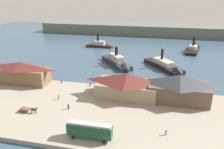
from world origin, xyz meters
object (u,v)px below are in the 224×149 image
(ferry_shed_customs_shed, at_px, (127,85))
(ferry_near_quay, at_px, (167,67))
(pedestrian_by_tram, at_px, (68,106))
(ferry_moored_west, at_px, (102,45))
(horse_cart, at_px, (28,109))
(pedestrian_at_waters_edge, at_px, (59,97))
(mooring_post_east, at_px, (90,84))
(ferry_moored_east, at_px, (193,49))
(ferry_shed_west_terminal, at_px, (22,72))
(street_tram, at_px, (90,130))
(ferry_shed_central_terminal, at_px, (179,88))
(mooring_post_center_west, at_px, (62,82))
(pedestrian_near_east_shed, at_px, (166,132))
(ferry_mid_harbor, at_px, (119,63))

(ferry_shed_customs_shed, relative_size, ferry_near_quay, 0.83)
(pedestrian_by_tram, distance_m, ferry_moored_west, 82.57)
(horse_cart, relative_size, pedestrian_at_waters_edge, 3.45)
(horse_cart, bearing_deg, pedestrian_at_waters_edge, 62.87)
(mooring_post_east, xyz_separation_m, ferry_moored_east, (43.31, 67.36, -0.42))
(ferry_shed_west_terminal, height_order, street_tram, ferry_shed_west_terminal)
(mooring_post_east, relative_size, ferry_moored_west, 0.05)
(mooring_post_east, bearing_deg, ferry_shed_west_terminal, -173.82)
(ferry_shed_central_terminal, relative_size, pedestrian_at_waters_edge, 11.46)
(pedestrian_by_tram, height_order, pedestrian_at_waters_edge, pedestrian_by_tram)
(mooring_post_center_west, xyz_separation_m, ferry_moored_west, (-1.25, 63.71, -0.33))
(ferry_shed_customs_shed, bearing_deg, horse_cart, -146.75)
(ferry_shed_customs_shed, distance_m, ferry_moored_east, 78.35)
(pedestrian_by_tram, height_order, ferry_moored_west, ferry_moored_west)
(ferry_moored_west, bearing_deg, mooring_post_east, -78.78)
(ferry_shed_west_terminal, distance_m, pedestrian_at_waters_edge, 22.18)
(ferry_moored_west, distance_m, ferry_near_quay, 54.10)
(ferry_shed_customs_shed, height_order, ferry_moored_east, ferry_shed_customs_shed)
(ferry_moored_east, bearing_deg, pedestrian_by_tram, -117.39)
(ferry_shed_central_terminal, distance_m, ferry_moored_east, 73.39)
(ferry_shed_customs_shed, xyz_separation_m, ferry_near_quay, (13.41, 33.29, -3.88))
(pedestrian_near_east_shed, xyz_separation_m, ferry_mid_harbor, (-22.23, 52.55, -0.31))
(ferry_mid_harbor, bearing_deg, mooring_post_east, -100.49)
(mooring_post_east, bearing_deg, ferry_moored_west, 101.22)
(ferry_mid_harbor, relative_size, ferry_near_quay, 0.99)
(ferry_shed_customs_shed, distance_m, pedestrian_at_waters_edge, 22.46)
(ferry_shed_west_terminal, height_order, horse_cart, ferry_shed_west_terminal)
(pedestrian_near_east_shed, distance_m, mooring_post_east, 36.83)
(street_tram, distance_m, ferry_near_quay, 60.80)
(ferry_shed_west_terminal, xyz_separation_m, pedestrian_near_east_shed, (53.47, -21.77, -3.39))
(ferry_near_quay, bearing_deg, horse_cart, -128.02)
(mooring_post_center_west, distance_m, ferry_moored_east, 86.74)
(horse_cart, height_order, ferry_moored_east, ferry_moored_east)
(horse_cart, xyz_separation_m, ferry_mid_harbor, (16.62, 50.33, -0.53))
(ferry_shed_west_terminal, relative_size, horse_cart, 3.70)
(horse_cart, xyz_separation_m, pedestrian_at_waters_edge, (4.95, 9.66, -0.18))
(ferry_moored_west, bearing_deg, ferry_mid_harbor, -63.53)
(ferry_shed_customs_shed, distance_m, ferry_mid_harbor, 34.80)
(ferry_shed_central_terminal, xyz_separation_m, ferry_near_quay, (-3.05, 32.76, -4.22))
(ferry_moored_west, xyz_separation_m, ferry_mid_harbor, (17.83, -35.80, 0.28))
(ferry_shed_central_terminal, distance_m, mooring_post_east, 31.54)
(ferry_shed_central_terminal, bearing_deg, ferry_mid_harbor, 128.12)
(ferry_moored_east, height_order, ferry_mid_harbor, ferry_mid_harbor)
(pedestrian_near_east_shed, relative_size, ferry_near_quay, 0.06)
(ferry_near_quay, bearing_deg, street_tram, -107.34)
(ferry_shed_west_terminal, bearing_deg, ferry_mid_harbor, 44.58)
(street_tram, distance_m, pedestrian_at_waters_edge, 23.85)
(pedestrian_at_waters_edge, bearing_deg, pedestrian_by_tram, -43.21)
(ferry_shed_customs_shed, height_order, ferry_shed_central_terminal, ferry_shed_central_terminal)
(pedestrian_at_waters_edge, distance_m, mooring_post_east, 14.28)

